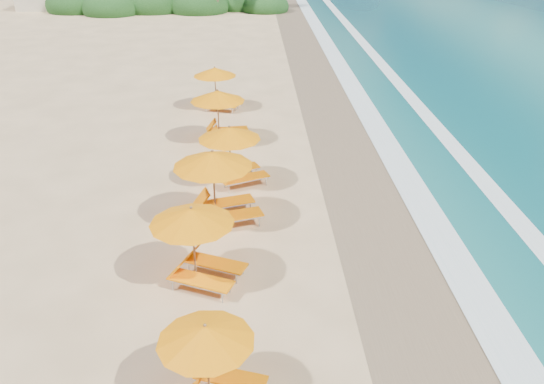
# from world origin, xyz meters

# --- Properties ---
(ground) EXTENTS (160.00, 160.00, 0.00)m
(ground) POSITION_xyz_m (0.00, 0.00, 0.00)
(ground) COLOR #DBB580
(ground) RESTS_ON ground
(wet_sand) EXTENTS (4.00, 160.00, 0.01)m
(wet_sand) POSITION_xyz_m (4.00, 0.00, 0.01)
(wet_sand) COLOR #826A4D
(wet_sand) RESTS_ON ground
(surf_foam) EXTENTS (4.00, 160.00, 0.01)m
(surf_foam) POSITION_xyz_m (6.70, 0.00, 0.03)
(surf_foam) COLOR white
(surf_foam) RESTS_ON ground
(station_1) EXTENTS (2.65, 2.58, 2.09)m
(station_1) POSITION_xyz_m (-1.50, -7.63, 1.17)
(station_1) COLOR olive
(station_1) RESTS_ON ground
(station_2) EXTENTS (3.14, 3.11, 2.41)m
(station_2) POSITION_xyz_m (-2.15, -3.22, 1.35)
(station_2) COLOR olive
(station_2) RESTS_ON ground
(station_3) EXTENTS (3.37, 3.28, 2.68)m
(station_3) POSITION_xyz_m (-1.73, 0.24, 1.50)
(station_3) COLOR olive
(station_3) RESTS_ON ground
(station_4) EXTENTS (3.15, 3.11, 2.41)m
(station_4) POSITION_xyz_m (-1.31, 3.21, 1.35)
(station_4) COLOR olive
(station_4) RESTS_ON ground
(station_5) EXTENTS (2.90, 2.74, 2.49)m
(station_5) POSITION_xyz_m (-1.96, 7.67, 1.40)
(station_5) COLOR olive
(station_5) RESTS_ON ground
(station_6) EXTENTS (2.89, 2.81, 2.30)m
(station_6) POSITION_xyz_m (-2.37, 12.40, 1.29)
(station_6) COLOR olive
(station_6) RESTS_ON ground
(treeline) EXTENTS (25.80, 8.80, 9.74)m
(treeline) POSITION_xyz_m (-9.94, 45.51, 1.00)
(treeline) COLOR #163D14
(treeline) RESTS_ON ground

